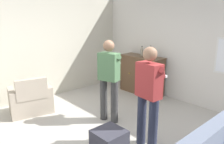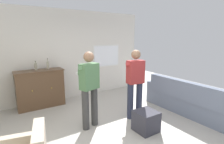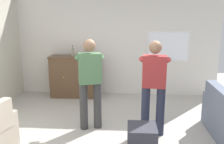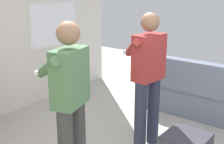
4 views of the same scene
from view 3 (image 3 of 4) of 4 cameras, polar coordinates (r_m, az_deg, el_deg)
name	(u,v)px [view 3 (image 3 of 4)]	position (r m, az deg, el deg)	size (l,w,h in m)	color
ground	(110,141)	(4.40, -0.42, -15.52)	(10.40, 10.40, 0.00)	#B2ADA3
wall_back_with_window	(119,42)	(6.55, 1.55, 6.94)	(5.20, 0.15, 2.80)	silver
sideboard_cabinet	(75,76)	(6.49, -8.36, -1.01)	(1.29, 0.49, 1.06)	brown
bottle_wine_green	(73,52)	(6.43, -8.98, 4.61)	(0.07, 0.07, 0.26)	gray
bottle_liquor_amber	(85,51)	(6.35, -6.20, 4.68)	(0.07, 0.07, 0.31)	gray
ottoman	(142,139)	(4.02, 6.82, -15.05)	(0.45, 0.45, 0.44)	#33333D
person_standing_left	(90,80)	(4.56, -5.03, -1.81)	(0.53, 0.52, 1.68)	#383838
person_standing_right	(154,84)	(4.37, 9.55, -2.63)	(0.55, 0.49, 1.68)	#282D42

